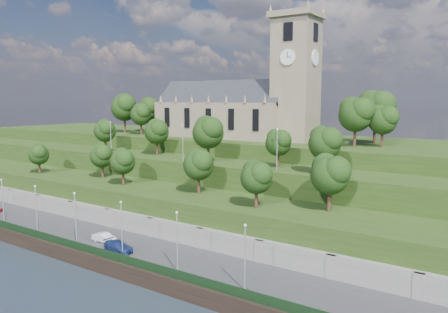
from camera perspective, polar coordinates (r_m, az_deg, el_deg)
The scene contains 16 objects.
ground at distance 69.35m, azimuth -19.26°, elevation -13.02°, with size 320.00×320.00×0.00m, color #1B222C.
promenade at distance 72.53m, azimuth -15.45°, elevation -11.10°, with size 160.00×12.00×2.00m, color #2D2D30.
quay_wall at distance 68.95m, azimuth -19.34°, elevation -12.17°, with size 160.00×0.50×2.20m, color black.
fence at distance 68.84m, azimuth -18.95°, elevation -10.87°, with size 160.00×0.10×1.20m, color black.
retaining_wall at distance 75.90m, azimuth -12.04°, elevation -8.96°, with size 160.00×2.10×5.00m.
embankment_lower at distance 79.64m, azimuth -8.95°, elevation -6.98°, with size 160.00×12.00×8.00m, color #203511.
embankment_upper at distance 87.36m, azimuth -4.07°, elevation -4.25°, with size 160.00×10.00×12.00m, color #203511.
hilltop at distance 104.19m, azimuth 3.01°, elevation -1.47°, with size 160.00×32.00×15.00m, color #203511.
church at distance 99.04m, azimuth 2.27°, elevation 6.79°, with size 38.60×12.35×27.60m.
trees_lower at distance 74.30m, azimuth -5.62°, elevation -0.89°, with size 68.01×9.12×8.23m.
trees_upper at distance 82.91m, azimuth -2.66°, elevation 3.02°, with size 57.41×8.51×8.76m.
trees_hilltop at distance 98.34m, azimuth 1.85°, elevation 6.18°, with size 71.39×16.14×10.58m.
lamp_posts_promenade at distance 70.37m, azimuth -18.86°, elevation -7.10°, with size 60.36×0.36×7.90m.
lamp_posts_upper at distance 83.52m, azimuth -5.40°, elevation 2.19°, with size 40.36×0.36×6.99m.
car_middle at distance 70.52m, azimuth -15.33°, elevation -10.18°, with size 1.51×4.34×1.43m, color silver.
car_right at distance 66.01m, azimuth -13.63°, elevation -11.33°, with size 2.08×5.13×1.49m, color navy.
Camera 1 is at (52.50, -38.48, 23.94)m, focal length 35.00 mm.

